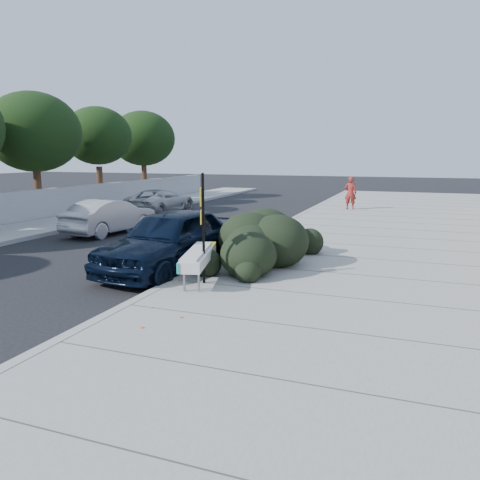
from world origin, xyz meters
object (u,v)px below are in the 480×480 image
object	(u,v)px
bike_rack	(230,243)
sedan_navy	(171,240)
bench	(199,257)
suv_silver	(160,201)
pedestrian	(350,193)
wagon_silver	(110,216)
sign_post	(203,221)

from	to	relation	value
bike_rack	sedan_navy	size ratio (longest dim) A/B	0.18
bench	bike_rack	size ratio (longest dim) A/B	2.69
suv_silver	bike_rack	bearing A→B (deg)	130.02
bench	bike_rack	bearing A→B (deg)	75.03
bike_rack	pedestrian	distance (m)	14.37
bench	pedestrian	bearing A→B (deg)	70.06
bench	suv_silver	world-z (taller)	suv_silver
bench	bike_rack	world-z (taller)	bike_rack
bench	suv_silver	bearing A→B (deg)	108.44
bench	sedan_navy	world-z (taller)	sedan_navy
bench	wagon_silver	bearing A→B (deg)	124.02
suv_silver	bench	bearing A→B (deg)	125.16
sign_post	suv_silver	xyz separation A→B (m)	(-8.29, 12.46, -0.96)
bike_rack	sign_post	size ratio (longest dim) A/B	0.36
bike_rack	sedan_navy	xyz separation A→B (m)	(-1.40, -0.82, 0.14)
bench	bike_rack	xyz separation A→B (m)	(0.00, 2.02, -0.02)
sign_post	pedestrian	bearing A→B (deg)	64.84
pedestrian	wagon_silver	bearing A→B (deg)	53.06
sedan_navy	wagon_silver	bearing A→B (deg)	145.37
sign_post	pedestrian	distance (m)	16.51
sedan_navy	pedestrian	world-z (taller)	pedestrian
sedan_navy	bench	bearing A→B (deg)	-34.11
sign_post	pedestrian	xyz separation A→B (m)	(1.25, 16.46, -0.56)
sign_post	wagon_silver	bearing A→B (deg)	118.18
sign_post	suv_silver	size ratio (longest dim) A/B	0.55
wagon_silver	sedan_navy	bearing A→B (deg)	144.94
wagon_silver	sign_post	bearing A→B (deg)	145.12
bench	sedan_navy	distance (m)	1.85
suv_silver	sign_post	bearing A→B (deg)	125.45
sedan_navy	suv_silver	world-z (taller)	sedan_navy
suv_silver	pedestrian	size ratio (longest dim) A/B	2.59
wagon_silver	bench	bearing A→B (deg)	145.05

